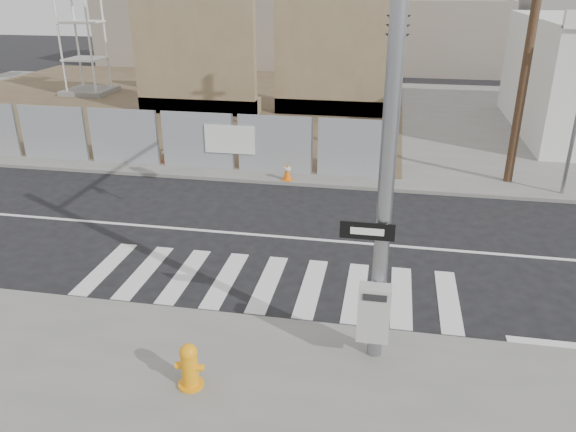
% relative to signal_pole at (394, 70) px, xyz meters
% --- Properties ---
extents(ground, '(100.00, 100.00, 0.00)m').
position_rel_signal_pole_xyz_m(ground, '(-2.49, 2.05, -4.78)').
color(ground, black).
rests_on(ground, ground).
extents(sidewalk_far, '(50.00, 20.00, 0.12)m').
position_rel_signal_pole_xyz_m(sidewalk_far, '(-2.49, 16.05, -4.72)').
color(sidewalk_far, slate).
rests_on(sidewalk_far, ground).
extents(signal_pole, '(0.96, 5.87, 7.00)m').
position_rel_signal_pole_xyz_m(signal_pole, '(0.00, 0.00, 0.00)').
color(signal_pole, gray).
rests_on(signal_pole, sidewalk_near).
extents(chain_link_fence, '(24.60, 0.04, 2.00)m').
position_rel_signal_pole_xyz_m(chain_link_fence, '(-12.49, 7.05, -3.66)').
color(chain_link_fence, gray).
rests_on(chain_link_fence, sidewalk_far).
extents(concrete_wall_left, '(6.00, 1.30, 8.00)m').
position_rel_signal_pole_xyz_m(concrete_wall_left, '(-9.49, 15.13, -1.40)').
color(concrete_wall_left, brown).
rests_on(concrete_wall_left, sidewalk_far).
extents(concrete_wall_right, '(5.50, 1.30, 8.00)m').
position_rel_signal_pole_xyz_m(concrete_wall_right, '(-2.99, 16.13, -1.40)').
color(concrete_wall_right, brown).
rests_on(concrete_wall_right, sidewalk_far).
extents(utility_pole_right, '(1.60, 0.28, 10.00)m').
position_rel_signal_pole_xyz_m(utility_pole_right, '(4.01, 7.55, 0.42)').
color(utility_pole_right, '#4D3424').
rests_on(utility_pole_right, sidewalk_far).
extents(fire_hydrant, '(0.52, 0.52, 0.82)m').
position_rel_signal_pole_xyz_m(fire_hydrant, '(-2.98, -4.22, -4.25)').
color(fire_hydrant, orange).
rests_on(fire_hydrant, sidewalk_near).
extents(traffic_cone_c, '(0.40, 0.40, 0.62)m').
position_rel_signal_pole_xyz_m(traffic_cone_c, '(-8.06, 7.29, -4.36)').
color(traffic_cone_c, '#DE400B').
rests_on(traffic_cone_c, sidewalk_far).
extents(traffic_cone_d, '(0.38, 0.38, 0.63)m').
position_rel_signal_pole_xyz_m(traffic_cone_d, '(-3.31, 6.27, -4.35)').
color(traffic_cone_d, orange).
rests_on(traffic_cone_d, sidewalk_far).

